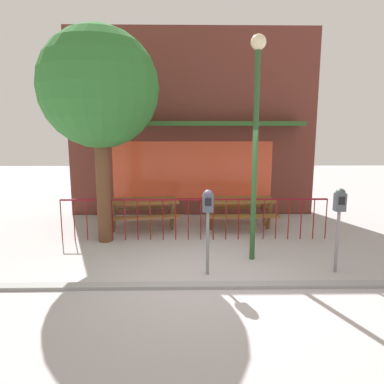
% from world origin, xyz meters
% --- Properties ---
extents(ground, '(40.00, 40.00, 0.00)m').
position_xyz_m(ground, '(0.00, 0.00, 0.00)').
color(ground, '#ACA4A7').
extents(pub_storefront, '(7.27, 1.25, 5.41)m').
position_xyz_m(pub_storefront, '(0.00, 4.81, 2.69)').
color(pub_storefront, '#412115').
rests_on(pub_storefront, ground).
extents(patio_fence_front, '(6.13, 0.04, 0.97)m').
position_xyz_m(patio_fence_front, '(0.00, 2.06, 0.66)').
color(patio_fence_front, maroon).
rests_on(patio_fence_front, ground).
extents(picnic_table_left, '(1.96, 1.59, 0.79)m').
position_xyz_m(picnic_table_left, '(-1.30, 2.98, 0.61)').
color(picnic_table_left, brown).
rests_on(picnic_table_left, ground).
extents(picnic_table_right, '(1.84, 1.42, 0.79)m').
position_xyz_m(picnic_table_right, '(1.16, 3.07, 0.61)').
color(picnic_table_right, brown).
rests_on(picnic_table_right, ground).
extents(parking_meter_near, '(0.18, 0.17, 1.51)m').
position_xyz_m(parking_meter_near, '(0.18, 0.05, 1.17)').
color(parking_meter_near, slate).
rests_on(parking_meter_near, ground).
extents(parking_meter_far, '(0.18, 0.17, 1.51)m').
position_xyz_m(parking_meter_far, '(2.47, 0.12, 1.17)').
color(parking_meter_far, gray).
rests_on(parking_meter_far, ground).
extents(street_tree, '(2.56, 2.56, 4.68)m').
position_xyz_m(street_tree, '(-2.04, 2.00, 3.36)').
color(street_tree, brown).
rests_on(street_tree, ground).
extents(street_lamp, '(0.28, 0.28, 4.18)m').
position_xyz_m(street_lamp, '(1.10, 0.79, 2.71)').
color(street_lamp, '#284D26').
rests_on(street_lamp, ground).
extents(curb_edge, '(10.18, 0.20, 0.11)m').
position_xyz_m(curb_edge, '(0.00, -0.46, 0.00)').
color(curb_edge, gray).
rests_on(curb_edge, ground).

